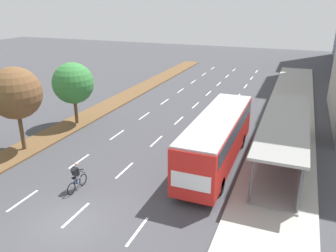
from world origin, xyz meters
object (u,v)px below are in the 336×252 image
bus (218,135)px  median_tree_third (73,83)px  bus_shelter (288,136)px  median_tree_second (15,93)px  cyclist (76,178)px

bus → median_tree_third: 13.74m
bus_shelter → median_tree_second: (-17.81, -5.19, 2.42)m
bus → median_tree_second: (-13.53, -3.08, 2.22)m
cyclist → median_tree_second: size_ratio=0.30×
bus_shelter → bus: (-4.28, -2.11, 0.20)m
median_tree_second → median_tree_third: (0.21, 6.02, -0.60)m
cyclist → bus_shelter: bearing=37.2°
bus_shelter → median_tree_third: median_tree_third is taller
median_tree_third → bus_shelter: bearing=-2.7°
median_tree_second → median_tree_third: size_ratio=1.13×
bus → median_tree_second: size_ratio=1.89×
bus → cyclist: bearing=-137.1°
cyclist → bus: bearing=42.9°
median_tree_second → bus_shelter: bearing=16.2°
bus → median_tree_second: 14.06m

